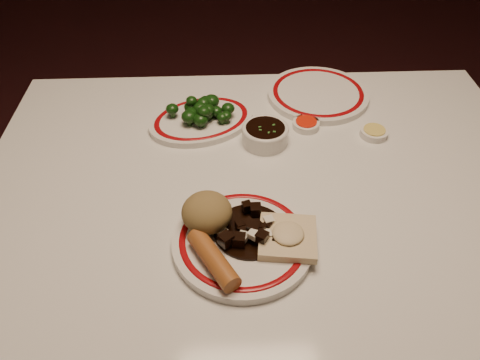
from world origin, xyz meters
The scene contains 13 objects.
ground centered at (0.00, 0.00, 0.00)m, with size 7.00×7.00×0.00m, color black.
dining_table centered at (0.00, 0.00, 0.66)m, with size 1.20×0.90×0.75m.
main_plate centered at (-0.05, -0.15, 0.76)m, with size 0.32×0.32×0.02m.
rice_mound centered at (-0.12, -0.12, 0.80)m, with size 0.09×0.09×0.07m, color olive.
spring_roll centered at (-0.11, -0.21, 0.79)m, with size 0.03×0.03×0.13m, color #9F5B27.
fried_wonton centered at (0.02, -0.16, 0.78)m, with size 0.11×0.11×0.03m.
stirfry_heap centered at (-0.04, -0.14, 0.78)m, with size 0.13×0.13×0.03m.
broccoli_plate centered at (-0.14, 0.23, 0.76)m, with size 0.31×0.29×0.02m.
broccoli_pile centered at (-0.13, 0.23, 0.79)m, with size 0.16×0.11×0.05m.
soy_bowl centered at (0.01, 0.15, 0.77)m, with size 0.10×0.10×0.04m.
sweet_sour_dish centered at (0.11, 0.20, 0.76)m, with size 0.06×0.06×0.02m.
mustard_dish centered at (0.26, 0.16, 0.76)m, with size 0.06×0.06×0.02m.
far_plate centered at (0.16, 0.33, 0.76)m, with size 0.31×0.31×0.02m.
Camera 1 is at (-0.08, -0.70, 1.41)m, focal length 35.00 mm.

